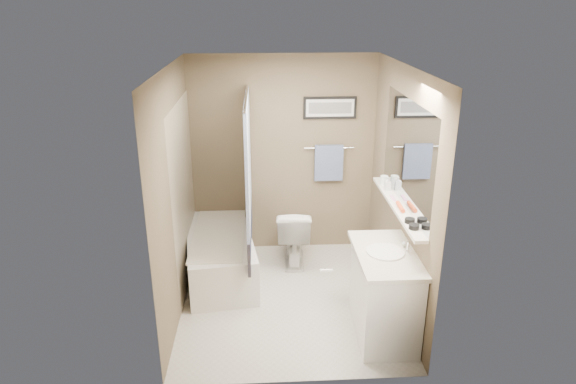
{
  "coord_description": "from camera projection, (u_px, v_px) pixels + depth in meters",
  "views": [
    {
      "loc": [
        -0.27,
        -4.66,
        2.96
      ],
      "look_at": [
        0.0,
        0.15,
        1.15
      ],
      "focal_mm": 32.0,
      "sensor_mm": 36.0,
      "label": 1
    }
  ],
  "objects": [
    {
      "name": "wall_back",
      "position": [
        283.0,
        156.0,
        6.14
      ],
      "size": [
        2.2,
        0.04,
        2.4
      ],
      "primitive_type": "cube",
      "color": "brown",
      "rests_on": "ground"
    },
    {
      "name": "wall_right",
      "position": [
        398.0,
        190.0,
        5.04
      ],
      "size": [
        0.04,
        2.5,
        2.4
      ],
      "primitive_type": "cube",
      "color": "brown",
      "rests_on": "ground"
    },
    {
      "name": "curtain_rod",
      "position": [
        246.0,
        97.0,
        5.13
      ],
      "size": [
        0.02,
        1.55,
        0.02
      ],
      "primitive_type": "cylinder",
      "rotation": [
        1.57,
        0.0,
        0.0
      ],
      "color": "silver",
      "rests_on": "wall_left"
    },
    {
      "name": "ceiling",
      "position": [
        289.0,
        69.0,
        4.57
      ],
      "size": [
        2.2,
        2.5,
        0.04
      ],
      "primitive_type": "cube",
      "color": "silver",
      "rests_on": "wall_back"
    },
    {
      "name": "door",
      "position": [
        370.0,
        273.0,
        3.93
      ],
      "size": [
        0.8,
        0.02,
        2.0
      ],
      "primitive_type": "cube",
      "color": "silver",
      "rests_on": "wall_front"
    },
    {
      "name": "towel",
      "position": [
        329.0,
        163.0,
        6.16
      ],
      "size": [
        0.34,
        0.05,
        0.44
      ],
      "primitive_type": "cube",
      "color": "#8499C0",
      "rests_on": "towel_bar"
    },
    {
      "name": "pink_comb",
      "position": [
        393.0,
        198.0,
        5.08
      ],
      "size": [
        0.03,
        0.16,
        0.01
      ],
      "primitive_type": "cube",
      "rotation": [
        0.0,
        0.0,
        0.02
      ],
      "color": "pink",
      "rests_on": "shelf"
    },
    {
      "name": "wall_front",
      "position": [
        298.0,
        251.0,
        3.84
      ],
      "size": [
        2.2,
        0.04,
        2.4
      ],
      "primitive_type": "cube",
      "color": "brown",
      "rests_on": "ground"
    },
    {
      "name": "tub_rim",
      "position": [
        219.0,
        235.0,
        5.72
      ],
      "size": [
        0.56,
        1.36,
        0.02
      ],
      "primitive_type": "cube",
      "color": "silver",
      "rests_on": "bathtub"
    },
    {
      "name": "vanity",
      "position": [
        384.0,
        295.0,
        4.74
      ],
      "size": [
        0.52,
        0.91,
        0.8
      ],
      "primitive_type": "cube",
      "rotation": [
        0.0,
        0.0,
        -0.03
      ],
      "color": "white",
      "rests_on": "ground"
    },
    {
      "name": "mirror",
      "position": [
        407.0,
        154.0,
        4.76
      ],
      "size": [
        0.02,
        1.6,
        1.0
      ],
      "primitive_type": "cube",
      "color": "silver",
      "rests_on": "wall_right"
    },
    {
      "name": "countertop",
      "position": [
        386.0,
        255.0,
        4.59
      ],
      "size": [
        0.54,
        0.96,
        0.04
      ],
      "primitive_type": "cube",
      "color": "beige",
      "rests_on": "vanity"
    },
    {
      "name": "tile_surround",
      "position": [
        184.0,
        196.0,
        5.47
      ],
      "size": [
        0.02,
        1.55,
        2.0
      ],
      "primitive_type": "cube",
      "color": "#BEAD8F",
      "rests_on": "wall_left"
    },
    {
      "name": "towel_bar",
      "position": [
        329.0,
        148.0,
        6.12
      ],
      "size": [
        0.6,
        0.02,
        0.02
      ],
      "primitive_type": "cylinder",
      "rotation": [
        0.0,
        1.57,
        0.0
      ],
      "color": "silver",
      "rests_on": "wall_back"
    },
    {
      "name": "hair_brush_front",
      "position": [
        400.0,
        207.0,
        4.82
      ],
      "size": [
        0.05,
        0.22,
        0.04
      ],
      "primitive_type": "cylinder",
      "rotation": [
        1.57,
        0.0,
        -0.02
      ],
      "color": "#E85120",
      "rests_on": "shelf"
    },
    {
      "name": "glass_jar",
      "position": [
        384.0,
        180.0,
        5.43
      ],
      "size": [
        0.08,
        0.08,
        0.1
      ],
      "primitive_type": "cylinder",
      "color": "white",
      "rests_on": "shelf"
    },
    {
      "name": "faucet_spout",
      "position": [
        408.0,
        247.0,
        4.58
      ],
      "size": [
        0.02,
        0.02,
        0.1
      ],
      "primitive_type": "cylinder",
      "color": "silver",
      "rests_on": "countertop"
    },
    {
      "name": "bathtub",
      "position": [
        220.0,
        255.0,
        5.81
      ],
      "size": [
        0.9,
        1.58,
        0.5
      ],
      "primitive_type": "cube",
      "rotation": [
        0.0,
        0.0,
        0.14
      ],
      "color": "white",
      "rests_on": "ground"
    },
    {
      "name": "soap_bottle",
      "position": [
        388.0,
        183.0,
        5.29
      ],
      "size": [
        0.07,
        0.07,
        0.14
      ],
      "primitive_type": "imported",
      "rotation": [
        0.0,
        0.0,
        0.12
      ],
      "color": "#999999",
      "rests_on": "shelf"
    },
    {
      "name": "curtain_lower",
      "position": [
        250.0,
        230.0,
        5.65
      ],
      "size": [
        0.03,
        1.45,
        0.36
      ],
      "primitive_type": "cube",
      "color": "#242944",
      "rests_on": "curtain_rod"
    },
    {
      "name": "faucet_knob",
      "position": [
        405.0,
        244.0,
        4.68
      ],
      "size": [
        0.05,
        0.05,
        0.05
      ],
      "primitive_type": "sphere",
      "color": "silver",
      "rests_on": "countertop"
    },
    {
      "name": "wall_left",
      "position": [
        177.0,
        195.0,
        4.93
      ],
      "size": [
        0.04,
        2.5,
        2.4
      ],
      "primitive_type": "cube",
      "color": "brown",
      "rests_on": "ground"
    },
    {
      "name": "candle_bowl_near",
      "position": [
        414.0,
        227.0,
        4.4
      ],
      "size": [
        0.09,
        0.09,
        0.04
      ],
      "primitive_type": "cylinder",
      "color": "black",
      "rests_on": "shelf"
    },
    {
      "name": "candle_bowl_far",
      "position": [
        410.0,
        221.0,
        4.52
      ],
      "size": [
        0.09,
        0.09,
        0.04
      ],
      "primitive_type": "cylinder",
      "color": "black",
      "rests_on": "shelf"
    },
    {
      "name": "art_frame",
      "position": [
        330.0,
        108.0,
        5.96
      ],
      "size": [
        0.62,
        0.02,
        0.26
      ],
      "primitive_type": "cube",
      "color": "black",
      "rests_on": "wall_back"
    },
    {
      "name": "curtain_upper",
      "position": [
        248.0,
        159.0,
        5.36
      ],
      "size": [
        0.03,
        1.45,
        1.28
      ],
      "primitive_type": "cube",
      "color": "white",
      "rests_on": "curtain_rod"
    },
    {
      "name": "sink_basin",
      "position": [
        385.0,
        252.0,
        4.58
      ],
      "size": [
        0.34,
        0.34,
        0.01
      ],
      "primitive_type": "cylinder",
      "color": "white",
      "rests_on": "countertop"
    },
    {
      "name": "ground",
      "position": [
        289.0,
        299.0,
        5.41
      ],
      "size": [
        2.5,
        2.5,
        0.0
      ],
      "primitive_type": "plane",
      "color": "beige",
      "rests_on": "ground"
    },
    {
      "name": "shelf",
      "position": [
        397.0,
        206.0,
        4.94
      ],
      "size": [
        0.12,
        1.6,
        0.03
      ],
      "primitive_type": "cube",
      "color": "silver",
      "rests_on": "wall_right"
    },
    {
      "name": "art_mat",
      "position": [
        330.0,
        108.0,
        5.95
      ],
      "size": [
        0.56,
        0.0,
        0.2
      ],
      "primitive_type": "cube",
      "color": "white",
      "rests_on": "art_frame"
    },
    {
      "name": "toilet",
      "position": [
        294.0,
        235.0,
        6.07
      ],
      "size": [
        0.43,
        0.71,
        0.7
      ],
      "primitive_type": "imported",
      "rotation": [
        0.0,
        0.0,
        3.09
      ],
      "color": "white",
      "rests_on": "ground"
    },
    {
      "name": "art_image",
      "position": [
        330.0,
        108.0,
        5.95
      ],
      "size": [
        0.5,
        0.0,
        0.13
      ],
      "primitive_type": "cube",
      "color": "#595959",
      "rests_on": "art_mat"
    },
    {
      "name": "door_handle",
      "position": [
        326.0,
        271.0,
        3.96
      ],
      "size": [
        0.1,
        0.02,
        0.02
      ],
      "primitive_type": "cylinder",
      "rotation": [
        0.0,
        1.57,
        0.0
      ],
      "color": "silver",
      "rests_on": "door"
    }
  ]
}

